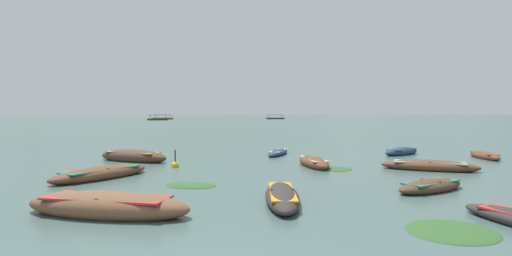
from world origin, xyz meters
name	(u,v)px	position (x,y,z in m)	size (l,w,h in m)	color
ground_plane	(296,115)	(0.00, 1500.00, 0.00)	(6000.00, 6000.00, 0.00)	#425B56
mountain_0	(33,70)	(-1801.71, 2445.19, 309.22)	(1572.93, 1572.93, 618.44)	slate
mountain_1	(186,66)	(-669.72, 2271.45, 293.88)	(2311.03, 2311.03, 587.77)	#56665B
mountain_2	(380,77)	(482.38, 2272.70, 219.89)	(1276.21, 1276.21, 439.77)	slate
rowboat_0	(313,162)	(2.18, 14.09, 0.19)	(1.92, 3.82, 0.60)	brown
rowboat_1	(485,156)	(12.16, 18.38, 0.16)	(0.86, 3.08, 0.51)	brown
rowboat_2	(133,157)	(-7.52, 15.09, 0.25)	(4.62, 2.74, 0.80)	#4C3323
rowboat_5	(402,152)	(7.96, 20.04, 0.19)	(3.04, 3.07, 0.59)	navy
rowboat_6	(107,206)	(-3.45, 4.37, 0.23)	(4.55, 1.78, 0.74)	brown
rowboat_7	(429,166)	(7.40, 13.33, 0.18)	(4.38, 2.35, 0.59)	brown
rowboat_8	(278,153)	(0.19, 19.11, 0.14)	(1.53, 3.66, 0.44)	navy
rowboat_10	(282,196)	(0.92, 6.24, 0.16)	(1.33, 3.89, 0.52)	#2D2826
rowboat_11	(101,174)	(-6.43, 9.62, 0.19)	(3.07, 4.49, 0.59)	brown
rowboat_12	(431,186)	(5.81, 8.43, 0.15)	(3.07, 2.76, 0.47)	#4C3323
ferry_0	(163,118)	(-64.90, 179.45, 0.45)	(9.68, 3.54, 2.54)	#4C3323
ferry_1	(275,118)	(-9.34, 190.33, 0.45)	(9.66, 5.95, 2.54)	navy
ferry_2	(158,119)	(-56.73, 150.71, 0.45)	(9.01, 5.12, 2.54)	#4C3323
mooring_buoy	(175,165)	(-4.49, 13.02, 0.09)	(0.37, 0.37, 0.95)	yellow
weed_patch_0	(334,169)	(3.06, 13.08, 0.00)	(1.55, 1.76, 0.14)	#2D5628
weed_patch_1	(191,186)	(-2.42, 8.45, 0.00)	(1.89, 1.26, 0.14)	#2D5628
weed_patch_2	(487,156)	(13.05, 20.03, 0.00)	(1.52, 1.13, 0.14)	#2D5628
weed_patch_4	(451,232)	(4.70, 3.84, 0.00)	(1.99, 1.86, 0.14)	#2D5628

